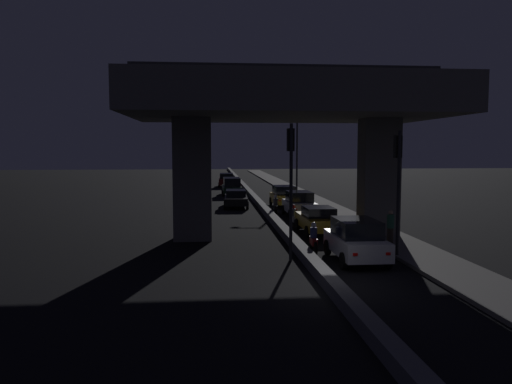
{
  "coord_description": "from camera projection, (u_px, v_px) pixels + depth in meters",
  "views": [
    {
      "loc": [
        -3.99,
        -16.57,
        4.72
      ],
      "look_at": [
        -0.2,
        25.41,
        1.07
      ],
      "focal_mm": 35.0,
      "sensor_mm": 36.0,
      "label": 1
    }
  ],
  "objects": [
    {
      "name": "motorcycle_white_filtering_mid",
      "position": [
        294.0,
        217.0,
        30.2
      ],
      "size": [
        0.33,
        1.89,
        1.35
      ],
      "rotation": [
        0.0,
        0.0,
        1.6
      ],
      "color": "black",
      "rests_on": "ground_plane"
    },
    {
      "name": "traffic_light_left_of_median",
      "position": [
        291.0,
        168.0,
        20.87
      ],
      "size": [
        0.3,
        0.49,
        5.77
      ],
      "color": "black",
      "rests_on": "ground_plane"
    },
    {
      "name": "sidewalk_right",
      "position": [
        312.0,
        200.0,
        45.45
      ],
      "size": [
        2.58,
        126.0,
        0.15
      ],
      "primitive_type": "cube",
      "color": "#5B5956",
      "rests_on": "ground_plane"
    },
    {
      "name": "car_white_lead",
      "position": [
        356.0,
        240.0,
        20.9
      ],
      "size": [
        1.99,
        4.16,
        1.78
      ],
      "rotation": [
        0.0,
        0.0,
        1.57
      ],
      "color": "silver",
      "rests_on": "ground_plane"
    },
    {
      "name": "pedestrian_on_sidewalk",
      "position": [
        390.0,
        227.0,
        23.94
      ],
      "size": [
        0.35,
        0.35,
        1.63
      ],
      "color": "#2D261E",
      "rests_on": "sidewalk_right"
    },
    {
      "name": "elevated_overpass",
      "position": [
        288.0,
        108.0,
        25.91
      ],
      "size": [
        16.21,
        9.84,
        9.07
      ],
      "color": "#5B5956",
      "rests_on": "ground_plane"
    },
    {
      "name": "motorcycle_red_filtering_near",
      "position": [
        314.0,
        239.0,
        22.79
      ],
      "size": [
        0.34,
        1.86,
        1.38
      ],
      "rotation": [
        0.0,
        0.0,
        1.52
      ],
      "color": "black",
      "rests_on": "ground_plane"
    },
    {
      "name": "car_taxi_yellow_fourth",
      "position": [
        284.0,
        196.0,
        40.69
      ],
      "size": [
        2.04,
        3.98,
        1.72
      ],
      "rotation": [
        0.0,
        0.0,
        1.59
      ],
      "color": "gold",
      "rests_on": "ground_plane"
    },
    {
      "name": "street_lamp",
      "position": [
        295.0,
        146.0,
        50.39
      ],
      "size": [
        1.97,
        0.32,
        8.56
      ],
      "color": "#2D2D30",
      "rests_on": "ground_plane"
    },
    {
      "name": "car_black_lead_oncoming",
      "position": [
        236.0,
        198.0,
        40.48
      ],
      "size": [
        2.08,
        4.85,
        1.39
      ],
      "rotation": [
        0.0,
        0.0,
        -1.61
      ],
      "color": "black",
      "rests_on": "ground_plane"
    },
    {
      "name": "car_white_third",
      "position": [
        299.0,
        204.0,
        34.86
      ],
      "size": [
        2.02,
        4.11,
        1.76
      ],
      "rotation": [
        0.0,
        0.0,
        1.59
      ],
      "color": "silver",
      "rests_on": "ground_plane"
    },
    {
      "name": "car_taxi_yellow_second",
      "position": [
        318.0,
        220.0,
        27.83
      ],
      "size": [
        1.99,
        4.29,
        1.51
      ],
      "rotation": [
        0.0,
        0.0,
        1.59
      ],
      "color": "gold",
      "rests_on": "ground_plane"
    },
    {
      "name": "traffic_light_right_of_median",
      "position": [
        398.0,
        172.0,
        21.3
      ],
      "size": [
        0.3,
        0.49,
        5.49
      ],
      "color": "black",
      "rests_on": "ground_plane"
    },
    {
      "name": "motorcycle_black_filtering_far",
      "position": [
        276.0,
        206.0,
        36.07
      ],
      "size": [
        0.34,
        1.84,
        1.4
      ],
      "rotation": [
        0.0,
        0.0,
        1.52
      ],
      "color": "black",
      "rests_on": "ground_plane"
    },
    {
      "name": "median_divider",
      "position": [
        250.0,
        192.0,
        51.92
      ],
      "size": [
        0.52,
        126.0,
        0.43
      ],
      "primitive_type": "cube",
      "color": "#4C4C51",
      "rests_on": "ground_plane"
    },
    {
      "name": "car_dark_red_third_oncoming",
      "position": [
        226.0,
        180.0,
        62.51
      ],
      "size": [
        2.13,
        4.77,
        1.68
      ],
      "rotation": [
        0.0,
        0.0,
        -1.61
      ],
      "color": "#591414",
      "rests_on": "ground_plane"
    },
    {
      "name": "car_dark_green_second_oncoming",
      "position": [
        232.0,
        186.0,
        51.05
      ],
      "size": [
        2.03,
        4.48,
        1.79
      ],
      "rotation": [
        0.0,
        0.0,
        -1.56
      ],
      "color": "black",
      "rests_on": "ground_plane"
    },
    {
      "name": "ground_plane",
      "position": [
        328.0,
        286.0,
        17.21
      ],
      "size": [
        200.0,
        200.0,
        0.0
      ],
      "primitive_type": "plane",
      "color": "black"
    }
  ]
}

